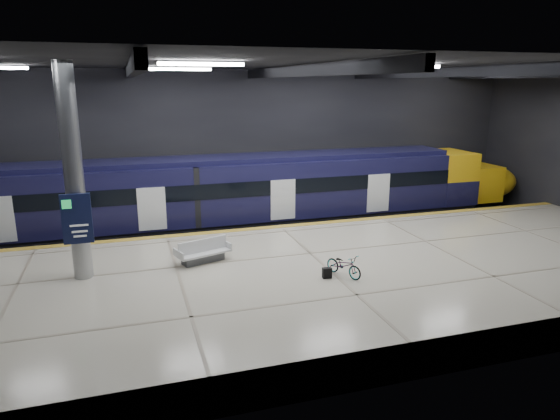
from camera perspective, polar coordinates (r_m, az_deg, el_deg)
name	(u,v)px	position (r m, az deg, el deg)	size (l,w,h in m)	color
ground	(301,271)	(20.18, 2.44, -6.99)	(30.00, 30.00, 0.00)	black
room_shell	(303,127)	(18.87, 2.62, 9.42)	(30.10, 16.10, 8.05)	black
platform	(325,281)	(17.81, 5.19, -8.11)	(30.00, 11.00, 1.10)	beige
safety_strip	(281,226)	(22.29, 0.09, -1.89)	(30.00, 0.40, 0.01)	gold
rails	(264,231)	(25.11, -1.78, -2.46)	(30.00, 1.52, 0.16)	gray
train	(251,194)	(24.44, -3.35, 1.85)	(29.40, 2.84, 3.79)	black
bench	(203,254)	(18.09, -8.79, -4.99)	(2.08, 1.36, 0.85)	#595B60
bicycle	(344,265)	(16.73, 7.32, -6.27)	(0.50, 1.44, 0.76)	#99999E
pannier_bag	(327,273)	(16.57, 5.39, -7.17)	(0.30, 0.18, 0.35)	black
info_column	(74,177)	(16.97, -22.50, 3.51)	(0.90, 0.78, 6.90)	#9EA0A5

